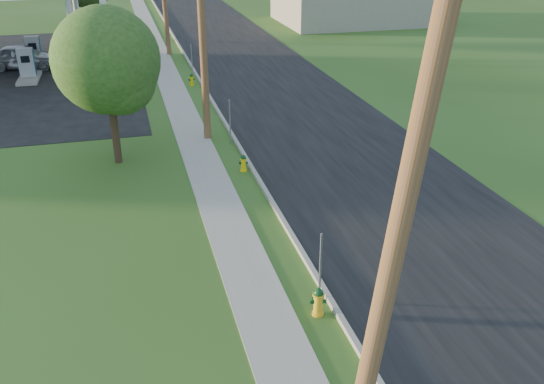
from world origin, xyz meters
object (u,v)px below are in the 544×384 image
object	(u,v)px
fuel_pump_ne	(27,68)
hydrant_far	(192,80)
utility_pole_near	(395,246)
car_silver	(23,57)
tree_verge	(109,65)
hydrant_near	(318,302)
fuel_pump_se	(34,54)
hydrant_mid	(243,163)
utility_pole_mid	(202,25)

from	to	relation	value
fuel_pump_ne	hydrant_far	xyz separation A→B (m)	(9.41, -3.93, -0.37)
utility_pole_near	car_silver	size ratio (longest dim) A/B	2.07
tree_verge	car_silver	distance (m)	19.08
fuel_pump_ne	hydrant_near	xyz separation A→B (m)	(9.54, -26.32, -0.33)
tree_verge	hydrant_far	distance (m)	12.34
fuel_pump_se	hydrant_far	bearing A→B (deg)	-40.12
fuel_pump_se	hydrant_far	size ratio (longest dim) A/B	4.47
hydrant_far	car_silver	bearing A→B (deg)	145.04
hydrant_far	hydrant_near	bearing A→B (deg)	-89.67
fuel_pump_ne	car_silver	distance (m)	3.10
utility_pole_near	tree_verge	xyz separation A→B (m)	(-3.84, 16.09, -0.85)
fuel_pump_se	hydrant_near	xyz separation A→B (m)	(9.54, -30.32, -0.33)
hydrant_mid	car_silver	xyz separation A→B (m)	(-10.23, 20.10, 0.44)
tree_verge	hydrant_far	size ratio (longest dim) A/B	8.59
utility_pole_mid	hydrant_near	distance (m)	14.10
tree_verge	fuel_pump_ne	bearing A→B (deg)	108.76
fuel_pump_ne	hydrant_near	world-z (taller)	fuel_pump_ne
fuel_pump_se	tree_verge	distance (m)	19.84
tree_verge	car_silver	xyz separation A→B (m)	(-5.63, 17.95, -3.17)
hydrant_mid	hydrant_far	size ratio (longest dim) A/B	0.96
utility_pole_near	hydrant_far	distance (m)	27.44
utility_pole_mid	hydrant_near	xyz separation A→B (m)	(0.64, -13.32, -4.56)
fuel_pump_ne	hydrant_mid	size ratio (longest dim) A/B	4.65
hydrant_near	hydrant_far	size ratio (longest dim) A/B	1.12
fuel_pump_se	hydrant_mid	distance (m)	23.17
hydrant_near	hydrant_mid	size ratio (longest dim) A/B	1.16
fuel_pump_se	utility_pole_mid	bearing A→B (deg)	-62.37
tree_verge	car_silver	bearing A→B (deg)	107.41
utility_pole_near	hydrant_mid	world-z (taller)	utility_pole_near
utility_pole_mid	hydrant_near	world-z (taller)	utility_pole_mid
car_silver	hydrant_mid	bearing A→B (deg)	-142.46
car_silver	utility_pole_near	bearing A→B (deg)	-153.89
utility_pole_near	hydrant_far	xyz separation A→B (m)	(0.51, 27.07, -4.45)
tree_verge	hydrant_mid	distance (m)	6.23
utility_pole_mid	fuel_pump_ne	size ratio (longest dim) A/B	3.06
utility_pole_mid	tree_verge	xyz separation A→B (m)	(-3.84, -1.91, -1.00)
utility_pole_near	car_silver	distance (m)	35.57
hydrant_far	utility_pole_near	bearing A→B (deg)	-91.08
fuel_pump_se	hydrant_near	size ratio (longest dim) A/B	4.00
utility_pole_mid	hydrant_mid	bearing A→B (deg)	-79.35
utility_pole_mid	tree_verge	distance (m)	4.40
fuel_pump_ne	hydrant_far	distance (m)	10.20
fuel_pump_ne	hydrant_far	bearing A→B (deg)	-22.67
fuel_pump_se	utility_pole_near	bearing A→B (deg)	-75.73
fuel_pump_ne	car_silver	world-z (taller)	fuel_pump_ne
hydrant_near	utility_pole_near	bearing A→B (deg)	-97.76
hydrant_far	car_silver	xyz separation A→B (m)	(-9.98, 6.98, 0.43)
hydrant_mid	car_silver	distance (m)	22.56
tree_verge	hydrant_far	xyz separation A→B (m)	(4.35, 10.98, -3.60)
hydrant_mid	car_silver	bearing A→B (deg)	116.97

